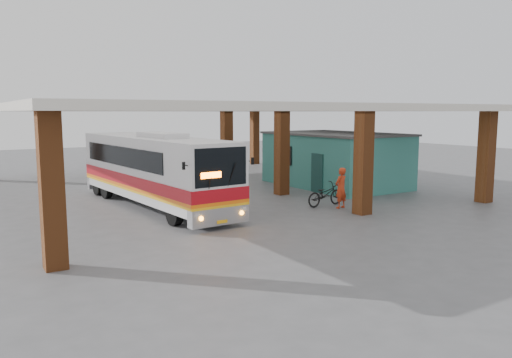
{
  "coord_description": "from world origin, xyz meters",
  "views": [
    {
      "loc": [
        -11.86,
        -18.3,
        4.32
      ],
      "look_at": [
        -0.45,
        0.0,
        1.41
      ],
      "focal_mm": 35.0,
      "sensor_mm": 36.0,
      "label": 1
    }
  ],
  "objects": [
    {
      "name": "motorcycle",
      "position": [
        2.85,
        -0.74,
        0.55
      ],
      "size": [
        2.14,
        0.88,
        1.1
      ],
      "primitive_type": "imported",
      "rotation": [
        0.0,
        0.0,
        1.65
      ],
      "color": "black",
      "rests_on": "ground"
    },
    {
      "name": "red_chair",
      "position": [
        4.9,
        5.58,
        0.39
      ],
      "size": [
        0.49,
        0.49,
        0.86
      ],
      "rotation": [
        0.0,
        0.0,
        0.1
      ],
      "color": "#AF1912",
      "rests_on": "ground"
    },
    {
      "name": "brick_columns",
      "position": [
        1.43,
        5.0,
        2.17
      ],
      "size": [
        20.1,
        21.6,
        4.35
      ],
      "color": "brown",
      "rests_on": "ground"
    },
    {
      "name": "canopy_roof",
      "position": [
        0.5,
        6.5,
        4.5
      ],
      "size": [
        21.0,
        23.0,
        0.3
      ],
      "primitive_type": "cube",
      "color": "silver",
      "rests_on": "brick_columns"
    },
    {
      "name": "pedestrian",
      "position": [
        3.1,
        -1.52,
        0.92
      ],
      "size": [
        0.75,
        0.56,
        1.84
      ],
      "primitive_type": "imported",
      "rotation": [
        0.0,
        0.0,
        3.34
      ],
      "color": "red",
      "rests_on": "ground"
    },
    {
      "name": "shop_building",
      "position": [
        7.49,
        4.0,
        1.56
      ],
      "size": [
        5.2,
        8.2,
        3.11
      ],
      "color": "#327D72",
      "rests_on": "ground"
    },
    {
      "name": "coach_bus",
      "position": [
        -3.89,
        3.3,
        1.7
      ],
      "size": [
        3.28,
        11.87,
        3.42
      ],
      "rotation": [
        0.0,
        0.0,
        0.07
      ],
      "color": "silver",
      "rests_on": "ground"
    },
    {
      "name": "ground",
      "position": [
        0.0,
        0.0,
        0.0
      ],
      "size": [
        90.0,
        90.0,
        0.0
      ],
      "primitive_type": "plane",
      "color": "#515154",
      "rests_on": "ground"
    }
  ]
}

